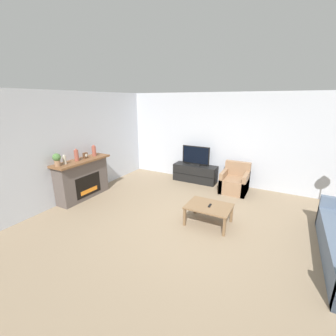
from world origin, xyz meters
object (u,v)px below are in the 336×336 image
fireplace (83,178)px  tv_stand (195,173)px  mantel_vase_right (94,151)px  armchair (235,182)px  mantel_vase_centre_left (76,155)px  mantel_vase_left (65,160)px  mantel_clock (85,156)px  potted_plant (57,159)px  coffee_table (209,208)px  tv (196,156)px  remote (210,205)px

fireplace → tv_stand: bearing=49.7°
mantel_vase_right → armchair: 3.97m
mantel_vase_centre_left → tv_stand: 3.51m
mantel_vase_centre_left → tv_stand: size_ratio=0.23×
mantel_vase_right → armchair: size_ratio=0.37×
mantel_vase_right → mantel_vase_left: bearing=-90.0°
mantel_clock → tv_stand: bearing=48.2°
potted_plant → tv_stand: potted_plant is taller
mantel_vase_left → potted_plant: (0.00, -0.19, 0.06)m
mantel_clock → coffee_table: (3.31, 0.12, -0.75)m
tv_stand → armchair: size_ratio=1.68×
potted_plant → tv: size_ratio=0.34×
potted_plant → mantel_vase_right: bearing=90.0°
remote → tv_stand: bearing=116.3°
mantel_vase_centre_left → remote: (3.33, 0.38, -0.76)m
fireplace → mantel_vase_left: 0.77m
mantel_clock → coffee_table: 3.40m
fireplace → tv: (2.14, 2.53, 0.29)m
mantel_vase_right → potted_plant: bearing=-90.0°
mantel_vase_left → coffee_table: 3.48m
mantel_vase_right → tv: size_ratio=0.35×
tv_stand → mantel_vase_centre_left: bearing=-128.8°
remote → fireplace: bearing=-177.1°
fireplace → armchair: size_ratio=1.91×
mantel_vase_left → mantel_vase_right: size_ratio=0.75×
tv → armchair: size_ratio=1.08×
tv → remote: 2.59m
tv_stand → armchair: 1.31m
tv → remote: size_ratio=5.78×
mantel_vase_centre_left → tv_stand: (2.13, 2.64, -0.91)m
mantel_vase_centre_left → tv: size_ratio=0.35×
fireplace → coffee_table: bearing=4.7°
fireplace → tv: size_ratio=1.77×
mantel_vase_right → remote: mantel_vase_right is taller
armchair → coffee_table: bearing=-92.7°
mantel_vase_centre_left → armchair: bearing=35.1°
potted_plant → remote: size_ratio=1.98×
mantel_clock → mantel_vase_left: bearing=-90.1°
mantel_clock → armchair: bearing=32.0°
tv → coffee_table: (1.19, -2.25, -0.45)m
mantel_vase_right → coffee_table: (3.31, -0.19, -0.82)m
mantel_vase_right → remote: (3.33, -0.20, -0.75)m
armchair → coffee_table: armchair is taller
mantel_vase_left → mantel_clock: mantel_vase_left is taller
potted_plant → remote: (3.33, 0.92, -0.78)m
potted_plant → tv: 3.85m
tv_stand → coffee_table: size_ratio=1.50×
mantel_vase_centre_left → tv_stand: mantel_vase_centre_left is taller
tv_stand → remote: size_ratio=8.93×
mantel_clock → remote: (3.33, 0.11, -0.69)m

